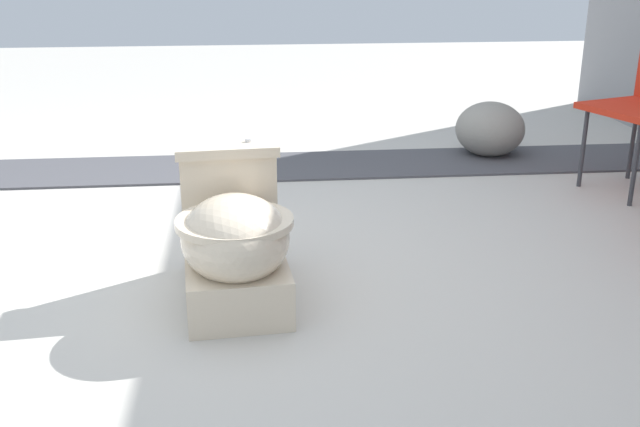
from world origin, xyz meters
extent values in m
plane|color=beige|center=(0.00, 0.00, 0.00)|extent=(14.00, 14.00, 0.00)
cube|color=#4C4C51|center=(-1.37, 0.50, 0.01)|extent=(0.56, 8.00, 0.01)
cube|color=beige|center=(0.25, 0.04, 0.09)|extent=(0.63, 0.39, 0.17)
ellipsoid|color=beige|center=(0.35, 0.04, 0.26)|extent=(0.47, 0.39, 0.28)
cylinder|color=beige|center=(0.35, 0.04, 0.32)|extent=(0.42, 0.42, 0.03)
cube|color=beige|center=(0.04, 0.02, 0.32)|extent=(0.21, 0.35, 0.30)
cube|color=beige|center=(0.04, 0.02, 0.49)|extent=(0.23, 0.38, 0.04)
cylinder|color=silver|center=(0.04, 0.10, 0.51)|extent=(0.02, 0.02, 0.01)
cube|color=red|center=(-0.76, 2.01, 0.42)|extent=(0.56, 0.56, 0.03)
cylinder|color=#38383D|center=(-0.55, 1.91, 0.20)|extent=(0.02, 0.02, 0.40)
cylinder|color=#38383D|center=(-0.87, 1.79, 0.20)|extent=(0.02, 0.02, 0.40)
cylinder|color=#38383D|center=(-0.98, 2.12, 0.20)|extent=(0.02, 0.02, 0.40)
ellipsoid|color=gray|center=(-1.51, 1.52, 0.16)|extent=(0.47, 0.47, 0.32)
camera|label=1|loc=(2.67, 0.09, 1.17)|focal=42.00mm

